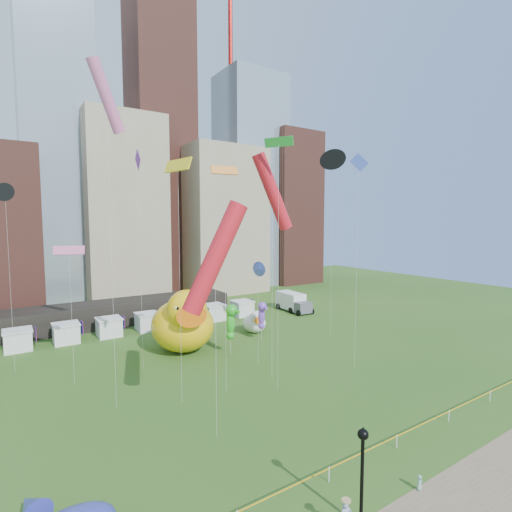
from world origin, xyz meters
TOP-DOWN VIEW (x-y plane):
  - ground at (0.00, 0.00)m, footprint 160.00×160.00m
  - skyline at (2.25, 61.06)m, footprint 101.00×23.00m
  - crane_right at (30.89, 64.00)m, footprint 23.00×1.00m
  - pavilion at (-4.00, 42.00)m, footprint 38.00×6.00m
  - vendor_tents at (1.02, 36.00)m, footprint 33.24×2.80m
  - caution_tape at (0.00, 0.00)m, footprint 50.00×0.06m
  - big_duck at (1.74, 25.12)m, footprint 8.57×10.35m
  - small_duck at (12.58, 27.03)m, footprint 3.82×4.44m
  - seahorse_green at (5.74, 21.36)m, footprint 1.70×1.90m
  - seahorse_purple at (11.40, 23.65)m, footprint 1.14×1.46m
  - lamppost at (-0.99, -3.20)m, footprint 0.53×0.53m
  - box_truck at (24.68, 34.24)m, footprint 3.14×7.14m
  - toddler at (3.67, -3.20)m, footprint 0.35×0.31m
  - kite_0 at (-3.16, 7.61)m, footprint 4.62×2.45m
  - kite_1 at (-7.90, 15.68)m, footprint 3.13×2.14m
  - kite_2 at (-14.47, 28.29)m, footprint 1.28×1.43m
  - kite_5 at (6.76, 17.48)m, footprint 0.19×1.53m
  - kite_6 at (0.80, 13.49)m, footprint 2.35×0.78m
  - kite_7 at (-3.70, 22.49)m, footprint 0.14×2.12m
  - kite_8 at (5.84, 13.73)m, footprint 4.20×1.53m
  - kite_9 at (-10.02, 22.28)m, footprint 2.55×1.25m
  - kite_10 at (19.14, 19.68)m, footprint 0.86×2.49m
  - kite_11 at (4.75, 11.33)m, footprint 1.65×2.34m
  - kite_12 at (-3.24, 13.60)m, footprint 1.11×3.27m
  - kite_13 at (13.75, 10.73)m, footprint 1.06×1.44m

SIDE VIEW (x-z plane):
  - ground at x=0.00m, z-range 0.00..0.00m
  - toddler at x=3.67m, z-range 0.02..0.87m
  - caution_tape at x=0.00m, z-range 0.23..1.13m
  - vendor_tents at x=1.02m, z-range -0.09..2.31m
  - small_duck at x=12.58m, z-range -0.13..3.01m
  - box_truck at x=24.68m, z-range 0.04..3.02m
  - pavilion at x=-4.00m, z-range 0.00..3.20m
  - lamppost at x=-0.99m, z-range 0.56..5.61m
  - big_duck at x=1.74m, z-range -0.30..7.14m
  - seahorse_purple at x=11.40m, z-range 1.04..5.92m
  - seahorse_green at x=5.74m, z-range 1.21..6.87m
  - kite_5 at x=6.76m, z-range 4.53..15.18m
  - kite_9 at x=-10.02m, z-range 5.81..18.38m
  - kite_0 at x=-3.16m, z-range 4.26..20.34m
  - kite_8 at x=5.84m, z-range 6.93..27.79m
  - kite_2 at x=-14.47m, z-range 8.23..26.53m
  - kite_6 at x=0.80m, z-range 9.06..28.33m
  - kite_12 at x=-3.24m, z-range 9.14..28.65m
  - kite_13 at x=13.75m, z-range 8.67..29.84m
  - kite_7 at x=-3.70m, z-range 9.01..30.69m
  - kite_11 at x=4.75m, z-range 10.20..31.87m
  - skyline at x=2.25m, z-range -12.56..55.44m
  - kite_10 at x=19.14m, z-range 10.45..33.90m
  - kite_1 at x=-7.90m, z-range 10.63..37.13m
  - crane_right at x=30.89m, z-range 8.90..84.90m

